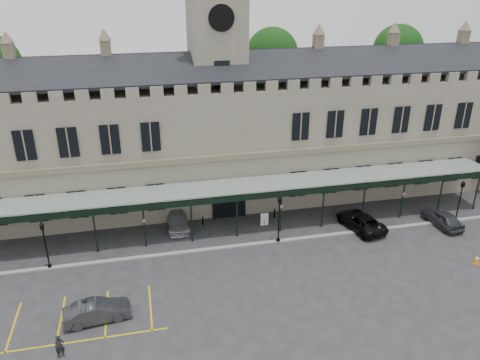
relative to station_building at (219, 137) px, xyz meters
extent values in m
plane|color=#2A2A2C|center=(0.00, -15.91, -6.47)|extent=(140.00, 140.00, 0.00)
cube|color=slate|center=(0.00, 0.09, -0.47)|extent=(60.00, 10.00, 12.00)
cube|color=#635B47|center=(0.00, -5.09, -0.27)|extent=(60.00, 0.35, 0.50)
cube|color=black|center=(0.00, -2.41, 7.33)|extent=(60.00, 4.77, 2.20)
cube|color=black|center=(0.00, 2.59, 7.33)|extent=(60.00, 4.77, 2.20)
cube|color=black|center=(0.00, -5.01, -4.57)|extent=(3.20, 0.18, 3.80)
cube|color=slate|center=(0.00, 0.09, 4.53)|extent=(5.00, 5.00, 22.00)
cylinder|color=silver|center=(0.00, -2.47, 11.53)|extent=(2.20, 0.12, 2.20)
cylinder|color=black|center=(0.00, -2.54, 11.53)|extent=(2.30, 0.04, 2.30)
cube|color=black|center=(0.00, -2.47, 6.53)|extent=(1.40, 0.12, 2.80)
cube|color=#8C9E93|center=(0.00, -6.91, -2.37)|extent=(50.00, 4.00, 0.40)
cube|color=black|center=(0.00, -8.91, -2.62)|extent=(50.00, 0.18, 0.50)
cube|color=gray|center=(0.00, -10.41, -6.41)|extent=(60.00, 0.40, 0.12)
cylinder|color=#332314|center=(-22.00, 9.09, -0.47)|extent=(0.70, 0.70, 12.00)
cylinder|color=#332314|center=(8.00, 9.09, -0.47)|extent=(0.70, 0.70, 12.00)
sphere|color=black|center=(8.00, 9.09, 6.53)|extent=(6.00, 6.00, 6.00)
cylinder|color=#332314|center=(24.00, 9.09, -0.47)|extent=(0.70, 0.70, 12.00)
sphere|color=black|center=(24.00, 9.09, 6.53)|extent=(6.00, 6.00, 6.00)
cylinder|color=black|center=(-15.61, -10.34, -6.33)|extent=(0.32, 0.32, 0.27)
cylinder|color=black|center=(-15.61, -10.34, -4.67)|extent=(0.11, 0.11, 3.59)
cube|color=black|center=(-15.61, -10.34, -2.74)|extent=(0.25, 0.25, 0.36)
cone|color=black|center=(-15.61, -10.34, -2.42)|extent=(0.40, 0.40, 0.27)
cylinder|color=black|center=(3.29, -10.44, -6.32)|extent=(0.35, 0.35, 0.29)
cylinder|color=black|center=(3.29, -10.44, -4.52)|extent=(0.12, 0.12, 3.89)
cube|color=black|center=(3.29, -10.44, -2.43)|extent=(0.27, 0.27, 0.39)
cone|color=black|center=(3.29, -10.44, -2.09)|extent=(0.43, 0.43, 0.29)
cylinder|color=black|center=(20.70, -10.59, -6.33)|extent=(0.33, 0.33, 0.28)
cylinder|color=black|center=(20.70, -10.59, -4.63)|extent=(0.11, 0.11, 3.68)
cube|color=black|center=(20.70, -10.59, -2.65)|extent=(0.26, 0.26, 0.37)
cone|color=black|center=(20.70, -10.59, -2.32)|extent=(0.41, 0.41, 0.28)
cube|color=orange|center=(17.97, -17.11, -6.45)|extent=(0.41, 0.41, 0.04)
cone|color=orange|center=(17.97, -17.11, -6.09)|extent=(0.48, 0.48, 0.76)
cylinder|color=silver|center=(17.97, -17.11, -5.98)|extent=(0.32, 0.32, 0.11)
cylinder|color=black|center=(2.90, -7.33, -6.21)|extent=(0.06, 0.06, 0.52)
cube|color=silver|center=(2.90, -7.33, -5.84)|extent=(0.73, 0.08, 1.25)
cylinder|color=black|center=(-2.69, -6.04, -6.06)|extent=(0.15, 0.15, 0.82)
cylinder|color=black|center=(4.23, -6.12, -6.01)|extent=(0.16, 0.16, 0.91)
imported|color=#2F3236|center=(-11.50, -17.49, -5.74)|extent=(4.60, 2.11, 1.46)
imported|color=#A1A4A9|center=(-5.00, -5.92, -5.80)|extent=(1.93, 4.65, 1.34)
imported|color=black|center=(11.35, -9.76, -5.74)|extent=(3.51, 5.67, 1.46)
imported|color=#2F3236|center=(19.00, -10.87, -5.72)|extent=(2.20, 4.57, 1.50)
imported|color=black|center=(-13.52, -20.43, -5.68)|extent=(0.67, 0.55, 1.57)
imported|color=black|center=(-12.30, -17.21, -5.68)|extent=(0.78, 0.62, 1.58)
camera|label=1|loc=(-7.55, -44.07, 15.02)|focal=35.00mm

